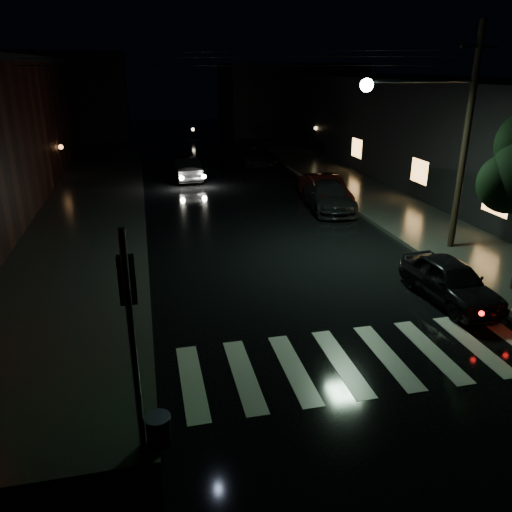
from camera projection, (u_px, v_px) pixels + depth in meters
ground at (248, 388)px, 11.08m from camera, size 120.00×120.00×0.00m
sidewalk_left at (78, 221)px, 22.78m from camera, size 6.00×44.00×0.15m
sidewalk_right at (381, 202)px, 25.87m from camera, size 4.00×44.00×0.15m
building_right at (463, 132)px, 29.91m from camera, size 10.00×40.00×6.00m
building_far_left at (53, 95)px, 48.60m from camera, size 14.00×10.00×8.00m
building_far_right at (289, 98)px, 53.72m from camera, size 14.00×10.00×7.00m
crosswalk at (364, 359)px, 12.15m from camera, size 9.00×3.00×0.01m
signal_pole_corner at (146, 379)px, 8.76m from camera, size 0.68×0.61×4.20m
utility_pole at (451, 129)px, 17.64m from camera, size 4.92×0.44×8.00m
parked_car_a at (450, 281)px, 14.99m from camera, size 1.72×3.89×1.30m
parked_car_b at (325, 191)px, 25.41m from camera, size 1.71×4.56×1.49m
parked_car_c at (328, 195)px, 24.65m from camera, size 2.49×5.01×1.40m
parked_car_d at (255, 154)px, 35.97m from camera, size 2.80×5.35×1.44m
oncoming_car at (184, 169)px, 31.04m from camera, size 1.95×4.44×1.42m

